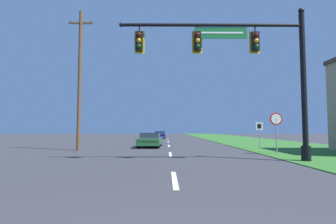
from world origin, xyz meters
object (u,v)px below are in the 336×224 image
object	(u,v)px
car_ahead	(150,140)
far_car	(160,135)
signal_mast	(251,64)
route_sign_post	(259,129)
utility_pole_near	(80,77)
stop_sign	(276,124)

from	to	relation	value
car_ahead	far_car	world-z (taller)	same
signal_mast	car_ahead	bearing A→B (deg)	118.64
route_sign_post	utility_pole_near	world-z (taller)	utility_pole_near
far_car	route_sign_post	world-z (taller)	route_sign_post
signal_mast	stop_sign	xyz separation A→B (m)	(2.58, 3.46, -2.81)
car_ahead	far_car	size ratio (longest dim) A/B	1.02
signal_mast	utility_pole_near	distance (m)	12.48
car_ahead	stop_sign	world-z (taller)	stop_sign
far_car	car_ahead	bearing A→B (deg)	-90.93
stop_sign	route_sign_post	size ratio (longest dim) A/B	1.23
far_car	stop_sign	size ratio (longest dim) A/B	1.71
signal_mast	car_ahead	distance (m)	12.21
route_sign_post	utility_pole_near	xyz separation A→B (m)	(-13.63, -1.15, 3.82)
car_ahead	far_car	distance (m)	21.42
stop_sign	utility_pole_near	xyz separation A→B (m)	(-13.11, 3.20, 3.48)
stop_sign	utility_pole_near	size ratio (longest dim) A/B	0.24
car_ahead	stop_sign	xyz separation A→B (m)	(8.10, -6.64, 1.26)
stop_sign	car_ahead	bearing A→B (deg)	140.65
stop_sign	utility_pole_near	distance (m)	13.94
route_sign_post	far_car	bearing A→B (deg)	109.23
far_car	utility_pole_near	distance (m)	25.86
car_ahead	route_sign_post	bearing A→B (deg)	-14.84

